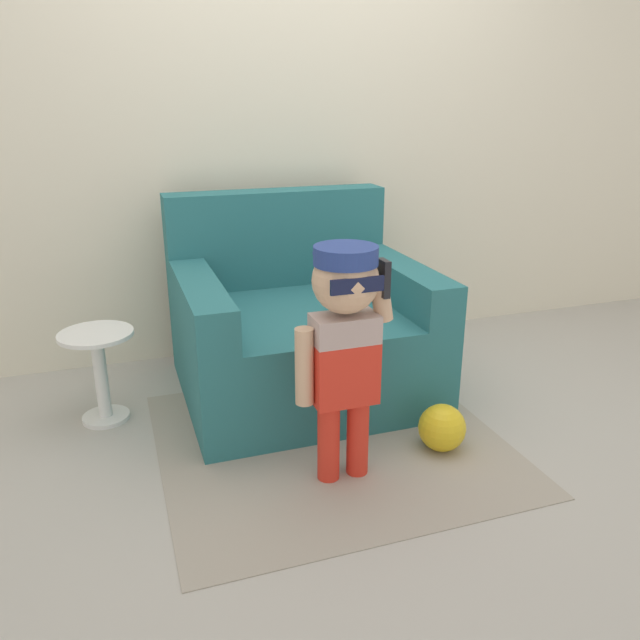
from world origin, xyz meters
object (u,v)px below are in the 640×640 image
person_child (344,329)px  side_table (100,367)px  armchair (298,327)px  toy_ball (442,428)px

person_child → side_table: 1.18m
armchair → toy_ball: size_ratio=5.81×
armchair → side_table: bearing=-176.9°
side_table → toy_ball: (1.29, -0.71, -0.16)m
armchair → toy_ball: 0.87m
armchair → side_table: armchair is taller
toy_ball → side_table: bearing=151.3°
armchair → side_table: size_ratio=2.70×
person_child → side_table: person_child is taller
person_child → toy_ball: size_ratio=4.61×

